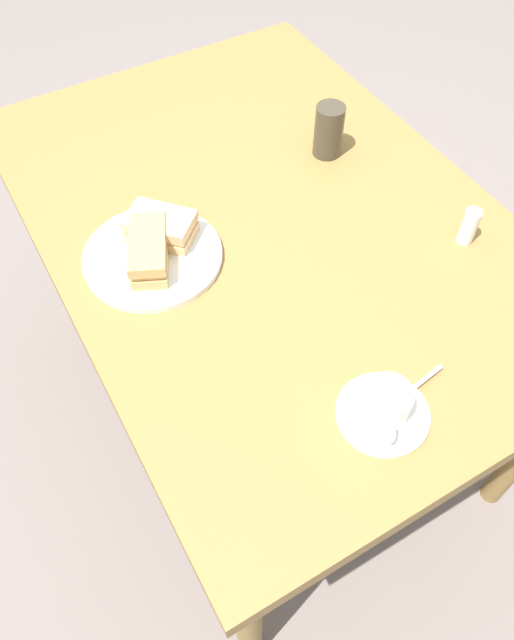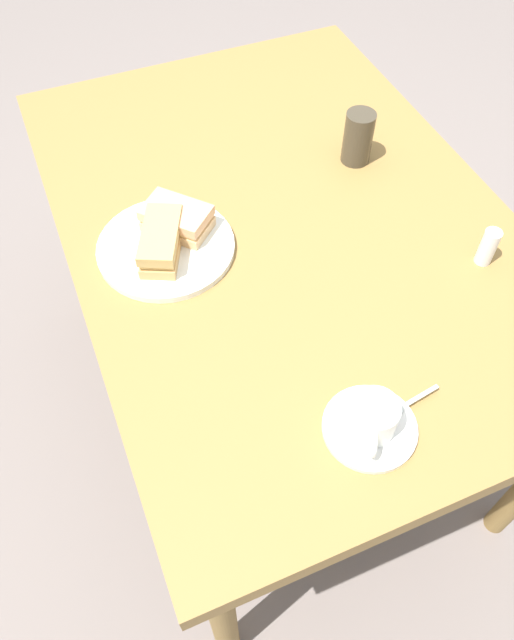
{
  "view_description": "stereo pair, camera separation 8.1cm",
  "coord_description": "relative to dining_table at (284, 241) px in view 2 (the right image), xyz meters",
  "views": [
    {
      "loc": [
        0.79,
        -0.48,
        1.62
      ],
      "look_at": [
        0.24,
        -0.16,
        0.76
      ],
      "focal_mm": 34.54,
      "sensor_mm": 36.0,
      "label": 1
    },
    {
      "loc": [
        0.83,
        -0.41,
        1.62
      ],
      "look_at": [
        0.24,
        -0.16,
        0.76
      ],
      "focal_mm": 34.54,
      "sensor_mm": 36.0,
      "label": 2
    }
  ],
  "objects": [
    {
      "name": "drinking_glass",
      "position": [
        -0.11,
        0.22,
        0.13
      ],
      "size": [
        0.06,
        0.06,
        0.12
      ],
      "primitive_type": "cylinder",
      "color": "#423A2C",
      "rests_on": "dining_table"
    },
    {
      "name": "sandwich_front",
      "position": [
        0.01,
        -0.26,
        0.11
      ],
      "size": [
        0.16,
        0.12,
        0.06
      ],
      "color": "tan",
      "rests_on": "sandwich_plate"
    },
    {
      "name": "sandwich_back",
      "position": [
        -0.04,
        -0.22,
        0.11
      ],
      "size": [
        0.15,
        0.15,
        0.05
      ],
      "color": "#DFB27B",
      "rests_on": "sandwich_plate"
    },
    {
      "name": "salt_shaker",
      "position": [
        0.26,
        0.3,
        0.11
      ],
      "size": [
        0.03,
        0.03,
        0.08
      ],
      "primitive_type": "cylinder",
      "color": "silver",
      "rests_on": "dining_table"
    },
    {
      "name": "spoon",
      "position": [
        0.48,
        -0.0,
        0.08
      ],
      "size": [
        0.03,
        0.1,
        0.01
      ],
      "color": "silver",
      "rests_on": "coffee_saucer"
    },
    {
      "name": "dining_table",
      "position": [
        0.0,
        0.0,
        0.0
      ],
      "size": [
        1.28,
        0.88,
        0.73
      ],
      "color": "olive",
      "rests_on": "ground_plane"
    },
    {
      "name": "ground_plane",
      "position": [
        0.0,
        0.0,
        -0.66
      ],
      "size": [
        6.0,
        6.0,
        0.0
      ],
      "primitive_type": "plane",
      "color": "slate"
    },
    {
      "name": "coffee_saucer",
      "position": [
        0.49,
        -0.07,
        0.08
      ],
      "size": [
        0.15,
        0.15,
        0.01
      ],
      "primitive_type": "cylinder",
      "color": "white",
      "rests_on": "dining_table"
    },
    {
      "name": "sandwich_plate",
      "position": [
        -0.01,
        -0.25,
        0.08
      ],
      "size": [
        0.27,
        0.27,
        0.01
      ],
      "primitive_type": "cylinder",
      "color": "white",
      "rests_on": "dining_table"
    },
    {
      "name": "coffee_cup",
      "position": [
        0.49,
        -0.07,
        0.11
      ],
      "size": [
        0.1,
        0.08,
        0.06
      ],
      "color": "white",
      "rests_on": "coffee_saucer"
    }
  ]
}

